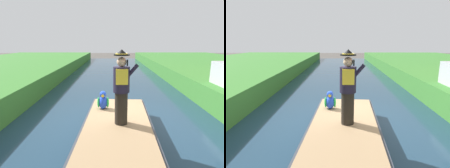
# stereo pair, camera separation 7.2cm
# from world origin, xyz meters

# --- Properties ---
(ground_plane) EXTENTS (80.00, 80.00, 0.00)m
(ground_plane) POSITION_xyz_m (0.00, 0.00, 0.00)
(ground_plane) COLOR #4C4742
(canal_water) EXTENTS (7.01, 48.00, 0.10)m
(canal_water) POSITION_xyz_m (0.00, 0.00, 0.05)
(canal_water) COLOR #1E384C
(canal_water) RESTS_ON ground
(boat) EXTENTS (1.98, 4.27, 0.61)m
(boat) POSITION_xyz_m (0.00, -1.23, 0.40)
(boat) COLOR #333842
(boat) RESTS_ON canal_water
(person_pirate) EXTENTS (0.61, 0.42, 1.85)m
(person_pirate) POSITION_xyz_m (0.09, -1.33, 1.64)
(person_pirate) COLOR black
(person_pirate) RESTS_ON boat
(parrot_plush) EXTENTS (0.36, 0.34, 0.57)m
(parrot_plush) POSITION_xyz_m (-0.41, -0.27, 0.95)
(parrot_plush) COLOR blue
(parrot_plush) RESTS_ON boat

